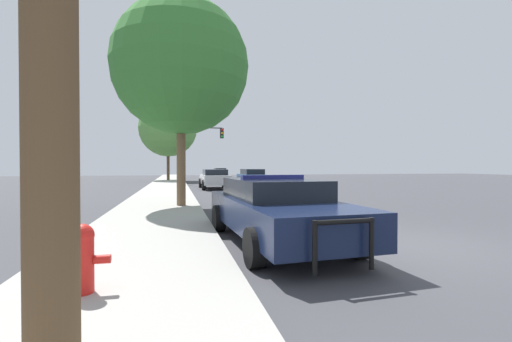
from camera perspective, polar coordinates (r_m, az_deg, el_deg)
The scene contains 10 objects.
ground_plane at distance 7.68m, azimuth 23.37°, elevation -11.23°, with size 110.00×110.00×0.00m, color #3D3D42.
sidewalk_left at distance 6.24m, azimuth -19.00°, elevation -13.41°, with size 3.00×110.00×0.13m.
police_car at distance 7.19m, azimuth 3.32°, elevation -6.21°, with size 2.31×5.25×1.41m.
fire_hydrant at distance 4.53m, azimuth -27.01°, elevation -12.56°, with size 0.62×0.27×0.80m.
traffic_light at distance 30.27m, azimuth -9.81°, elevation 4.76°, with size 4.02×0.35×4.98m.
car_background_midblock at distance 24.24m, azimuth -6.93°, elevation -1.19°, with size 1.98×4.61×1.37m.
car_background_distant at distance 47.12m, azimuth -6.05°, elevation -0.25°, with size 1.88×4.16×1.31m.
car_background_oncoming at distance 29.42m, azimuth -0.55°, elevation -0.89°, with size 2.18×4.75×1.34m.
tree_sidewalk_near at distance 13.53m, azimuth -12.42°, elevation 16.61°, with size 5.02×5.02×7.67m.
tree_sidewalk_far at distance 37.70m, azimuth -14.45°, elevation 6.97°, with size 6.09×6.09×8.57m.
Camera 1 is at (-4.49, -6.02, 1.60)m, focal length 24.00 mm.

